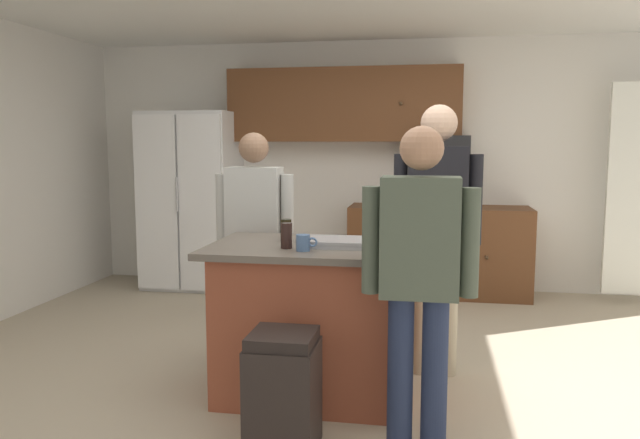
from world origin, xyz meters
name	(u,v)px	position (x,y,z in m)	size (l,w,h in m)	color
floor	(347,380)	(0.00, 0.00, 0.00)	(7.04, 7.04, 0.00)	#B7A88E
back_wall	(383,165)	(0.00, 2.80, 1.30)	(6.40, 0.10, 2.60)	white
cabinet_run_upper	(343,105)	(-0.40, 2.60, 1.93)	(2.40, 0.38, 0.75)	brown
cabinet_run_lower	(438,250)	(0.60, 2.48, 0.45)	(1.80, 0.63, 0.90)	brown
refrigerator	(192,200)	(-2.00, 2.38, 0.93)	(0.94, 0.76, 1.86)	white
microwave_over_range	(441,152)	(0.60, 2.50, 1.45)	(0.56, 0.40, 0.32)	black
kitchen_island	(311,319)	(-0.19, -0.26, 0.47)	(1.22, 0.85, 0.93)	#9E4C33
person_host_foreground	(419,268)	(0.46, -0.83, 0.93)	(0.57, 0.22, 1.62)	#232D4C
person_guest_left	(437,220)	(0.55, 0.23, 1.04)	(0.57, 0.24, 1.78)	tan
person_guest_by_door	(255,229)	(-0.72, 0.38, 0.92)	(0.57, 0.22, 1.61)	#383842
glass_dark_ale	(286,230)	(-0.37, -0.16, 1.00)	(0.07, 0.07, 0.14)	black
mug_blue_stoneware	(304,243)	(-0.19, -0.48, 0.98)	(0.12, 0.08, 0.09)	#4C6B99
glass_pilsner	(286,236)	(-0.30, -0.41, 1.01)	(0.07, 0.07, 0.15)	black
serving_tray	(343,242)	(0.01, -0.27, 0.96)	(0.44, 0.30, 0.04)	#B7B7BC
trash_bin	(283,392)	(-0.20, -0.97, 0.30)	(0.34, 0.34, 0.61)	black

